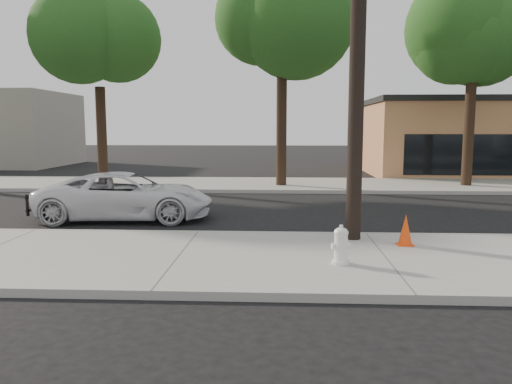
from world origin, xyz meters
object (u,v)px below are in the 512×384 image
(fire_hydrant, at_px, (341,246))
(traffic_cone, at_px, (405,230))
(police_cruiser, at_px, (127,196))
(utility_pole, at_px, (358,30))

(fire_hydrant, xyz_separation_m, traffic_cone, (1.54, 1.55, -0.01))
(police_cruiser, distance_m, fire_hydrant, 7.43)
(utility_pole, bearing_deg, traffic_cone, -29.18)
(police_cruiser, distance_m, traffic_cone, 7.85)
(police_cruiser, xyz_separation_m, fire_hydrant, (5.51, -4.98, -0.20))
(utility_pole, relative_size, traffic_cone, 13.72)
(fire_hydrant, distance_m, traffic_cone, 2.18)
(fire_hydrant, bearing_deg, police_cruiser, 124.84)
(police_cruiser, height_order, fire_hydrant, police_cruiser)
(utility_pole, xyz_separation_m, police_cruiser, (-6.03, 2.86, -4.02))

